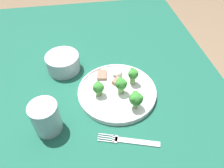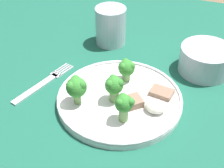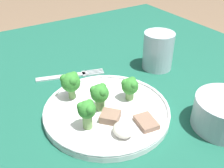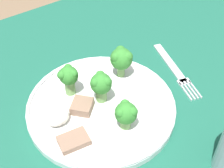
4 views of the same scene
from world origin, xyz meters
name	(u,v)px [view 2 (image 2 of 4)]	position (x,y,z in m)	size (l,w,h in m)	color
table	(147,109)	(0.00, 0.00, 0.63)	(1.26, 0.96, 0.73)	#195642
dinner_plate	(120,99)	(-0.04, -0.09, 0.74)	(0.26, 0.26, 0.02)	white
fork	(43,83)	(-0.22, -0.10, 0.73)	(0.07, 0.17, 0.00)	silver
cream_bowl	(205,60)	(0.11, 0.08, 0.76)	(0.12, 0.12, 0.06)	#B7BCC6
drinking_glass	(111,28)	(-0.14, 0.12, 0.77)	(0.08, 0.08, 0.10)	#B2C1CC
broccoli_floret_near_rim_left	(124,105)	(-0.01, -0.15, 0.78)	(0.03, 0.03, 0.06)	#709E56
broccoli_floret_center_left	(76,87)	(-0.12, -0.14, 0.78)	(0.04, 0.04, 0.06)	#709E56
broccoli_floret_back_left	(114,86)	(-0.05, -0.11, 0.78)	(0.04, 0.04, 0.06)	#709E56
broccoli_floret_front_left	(126,68)	(-0.05, -0.03, 0.77)	(0.04, 0.04, 0.05)	#709E56
meat_slice_front_slice	(162,92)	(0.04, -0.05, 0.74)	(0.05, 0.04, 0.01)	#846651
meat_slice_middle_slice	(133,102)	(-0.01, -0.11, 0.75)	(0.05, 0.05, 0.02)	#846651
sauce_dollop	(156,106)	(0.04, -0.11, 0.75)	(0.04, 0.04, 0.02)	silver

